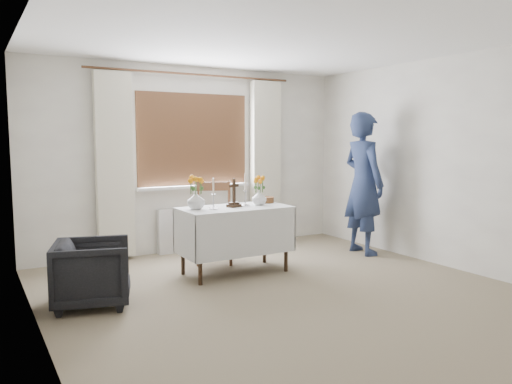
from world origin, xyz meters
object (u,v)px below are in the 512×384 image
Objects in this scene: wooden_chair at (214,223)px; person at (363,183)px; armchair at (93,273)px; flower_vase_right at (259,197)px; altar_table at (235,240)px; wooden_cross at (234,193)px; flower_vase_left at (196,200)px.

person is at bearing 8.78° from wooden_chair.
flower_vase_right is at bearing -64.00° from armchair.
wooden_cross is (-0.00, 0.01, 0.54)m from altar_table.
wooden_cross is 1.62× the size of flower_vase_left.
wooden_cross is at bearing 95.85° from altar_table.
person is 1.95m from wooden_cross.
wooden_chair is at bearing 76.84° from person.
altar_table is at bearing -177.46° from flower_vase_right.
wooden_cross is (-0.01, -0.56, 0.43)m from wooden_chair.
altar_table is 7.04× the size of flower_vase_right.
altar_table is 0.66× the size of person.
flower_vase_left is (-2.39, 0.04, -0.08)m from person.
flower_vase_left is at bearing 172.33° from altar_table.
wooden_cross is at bearing 179.98° from flower_vase_right.
armchair is 2.08× the size of wooden_cross.
altar_table is 3.83× the size of wooden_cross.
person is 2.39m from flower_vase_left.
wooden_cross is at bearing 92.99° from person.
wooden_chair is at bearing -45.36° from armchair.
flower_vase_right is at bearing 93.04° from person.
armchair is 0.36× the size of person.
altar_table is at bearing -62.58° from armchair.
armchair is 3.67m from person.
wooden_cross is 0.34m from flower_vase_right.
flower_vase_left is 0.78m from flower_vase_right.
wooden_cross reaches higher than flower_vase_left.
flower_vase_right is at bearing -35.55° from wooden_chair.
wooden_chair is 0.53× the size of person.
person is (3.60, 0.35, 0.63)m from armchair.
wooden_chair is at bearing 88.88° from altar_table.
altar_table is at bearing 93.43° from person.
wooden_chair reaches higher than armchair.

